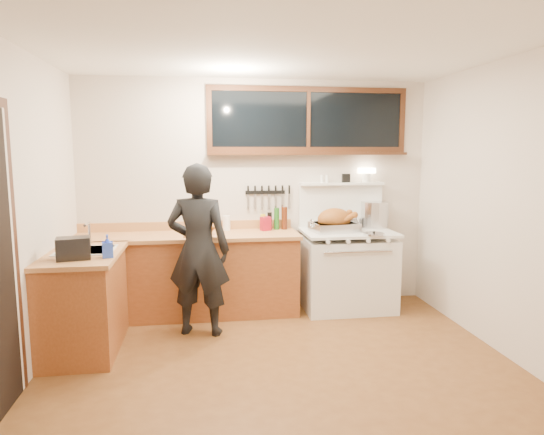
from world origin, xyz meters
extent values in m
cube|color=brown|center=(0.00, 0.00, -0.01)|extent=(4.00, 3.50, 0.02)
cube|color=beige|center=(0.00, 1.77, 1.30)|extent=(4.00, 0.05, 2.60)
cube|color=beige|center=(0.00, -1.77, 1.30)|extent=(4.00, 0.05, 2.60)
cube|color=beige|center=(-2.02, 0.00, 1.30)|extent=(0.05, 3.50, 2.60)
cube|color=beige|center=(2.02, 0.00, 1.30)|extent=(0.05, 3.50, 2.60)
cube|color=white|center=(0.00, 0.00, 2.62)|extent=(4.00, 3.50, 0.05)
cube|color=brown|center=(-0.80, 1.45, 0.43)|extent=(2.40, 0.60, 0.86)
cube|color=#BA7D49|center=(-0.80, 1.44, 0.88)|extent=(2.44, 0.64, 0.04)
cube|color=#BA7D49|center=(-0.80, 1.74, 0.95)|extent=(2.40, 0.03, 0.10)
sphere|color=#B78C38|center=(-1.80, 1.17, 0.70)|extent=(0.03, 0.03, 0.03)
sphere|color=#B78C38|center=(-1.30, 1.17, 0.70)|extent=(0.03, 0.03, 0.03)
sphere|color=#B78C38|center=(-0.80, 1.17, 0.70)|extent=(0.03, 0.03, 0.03)
sphere|color=#B78C38|center=(-0.30, 1.17, 0.70)|extent=(0.03, 0.03, 0.03)
sphere|color=#B78C38|center=(0.15, 1.17, 0.70)|extent=(0.03, 0.03, 0.03)
cube|color=brown|center=(-1.70, 0.62, 0.43)|extent=(0.60, 1.05, 0.86)
cube|color=#BA7D49|center=(-1.69, 0.62, 0.88)|extent=(0.64, 1.09, 0.04)
cube|color=white|center=(-1.68, 0.70, 0.84)|extent=(0.45, 0.40, 0.14)
cube|color=white|center=(-1.68, 0.70, 0.91)|extent=(0.50, 0.45, 0.01)
cylinder|color=silver|center=(-1.68, 0.88, 1.02)|extent=(0.02, 0.02, 0.24)
cylinder|color=silver|center=(-1.68, 0.80, 1.13)|extent=(0.02, 0.18, 0.02)
cube|color=white|center=(1.00, 1.40, 0.41)|extent=(1.00, 0.70, 0.82)
cube|color=white|center=(1.00, 1.40, 0.89)|extent=(1.02, 0.72, 0.03)
cube|color=white|center=(1.00, 1.06, 0.52)|extent=(0.88, 0.02, 0.46)
cylinder|color=silver|center=(1.00, 1.03, 0.74)|extent=(0.75, 0.02, 0.02)
cylinder|color=white|center=(0.67, 1.04, 0.85)|extent=(0.04, 0.03, 0.04)
cylinder|color=white|center=(0.89, 1.04, 0.85)|extent=(0.04, 0.03, 0.04)
cylinder|color=white|center=(1.11, 1.04, 0.85)|extent=(0.04, 0.03, 0.04)
cylinder|color=white|center=(1.33, 1.04, 0.85)|extent=(0.04, 0.03, 0.04)
cube|color=white|center=(1.00, 1.72, 1.15)|extent=(1.00, 0.05, 0.50)
cube|color=white|center=(1.00, 1.69, 1.41)|extent=(1.00, 0.12, 0.03)
cylinder|color=white|center=(1.30, 1.69, 1.48)|extent=(0.10, 0.10, 0.10)
cube|color=#FFE5B2|center=(1.30, 1.69, 1.57)|extent=(0.19, 0.09, 0.06)
cube|color=black|center=(1.05, 1.69, 1.48)|extent=(0.09, 0.05, 0.10)
cylinder|color=white|center=(0.82, 1.69, 1.47)|extent=(0.04, 0.04, 0.09)
cylinder|color=white|center=(0.76, 1.69, 1.47)|extent=(0.04, 0.04, 0.09)
cube|color=black|center=(0.60, 1.73, 2.15)|extent=(2.20, 0.01, 0.62)
cube|color=#331A0E|center=(0.60, 1.73, 2.49)|extent=(2.32, 0.04, 0.06)
cube|color=#331A0E|center=(0.60, 1.73, 1.81)|extent=(2.32, 0.04, 0.06)
cube|color=#331A0E|center=(-0.53, 1.73, 2.15)|extent=(0.06, 0.04, 0.62)
cube|color=#331A0E|center=(1.73, 1.73, 2.15)|extent=(0.06, 0.04, 0.62)
cube|color=#331A0E|center=(0.60, 1.73, 2.15)|extent=(0.04, 0.04, 0.62)
cube|color=#331A0E|center=(0.60, 1.68, 1.76)|extent=(2.32, 0.13, 0.03)
cube|color=#331A0E|center=(-1.99, -0.07, 1.05)|extent=(0.01, 0.07, 2.10)
cube|color=black|center=(0.10, 1.74, 1.32)|extent=(0.46, 0.02, 0.04)
cube|color=silver|center=(-0.10, 1.72, 1.21)|extent=(0.02, 0.00, 0.18)
cube|color=black|center=(-0.10, 1.72, 1.35)|extent=(0.02, 0.02, 0.10)
cube|color=silver|center=(-0.02, 1.72, 1.21)|extent=(0.02, 0.00, 0.18)
cube|color=black|center=(-0.02, 1.72, 1.35)|extent=(0.02, 0.02, 0.10)
cube|color=silver|center=(0.06, 1.72, 1.21)|extent=(0.02, 0.00, 0.18)
cube|color=black|center=(0.06, 1.72, 1.35)|extent=(0.02, 0.02, 0.10)
cube|color=silver|center=(0.14, 1.72, 1.21)|extent=(0.03, 0.00, 0.18)
cube|color=black|center=(0.14, 1.72, 1.35)|extent=(0.02, 0.02, 0.10)
cube|color=silver|center=(0.22, 1.72, 1.21)|extent=(0.03, 0.00, 0.18)
cube|color=black|center=(0.22, 1.72, 1.35)|extent=(0.02, 0.02, 0.10)
cube|color=silver|center=(0.30, 1.72, 1.21)|extent=(0.03, 0.00, 0.18)
cube|color=black|center=(0.30, 1.72, 1.35)|extent=(0.02, 0.02, 0.10)
cube|color=silver|center=(0.38, 1.72, 1.21)|extent=(0.03, 0.00, 0.18)
cube|color=black|center=(0.38, 1.72, 1.35)|extent=(0.02, 0.02, 0.10)
imported|color=black|center=(-0.67, 0.87, 0.84)|extent=(0.70, 0.54, 1.69)
imported|color=blue|center=(-1.43, 0.39, 1.00)|extent=(0.10, 0.11, 0.20)
cube|color=black|center=(-1.70, 0.37, 0.99)|extent=(0.30, 0.24, 0.19)
cube|color=#BA7D49|center=(-0.61, 1.30, 0.91)|extent=(0.44, 0.38, 0.02)
ellipsoid|color=brown|center=(-0.61, 1.30, 0.97)|extent=(0.24, 0.20, 0.12)
sphere|color=brown|center=(-0.52, 1.34, 1.00)|extent=(0.05, 0.05, 0.05)
sphere|color=brown|center=(-0.52, 1.25, 1.00)|extent=(0.05, 0.05, 0.05)
cube|color=silver|center=(0.84, 1.40, 0.95)|extent=(0.55, 0.44, 0.10)
cube|color=#3F3F42|center=(0.84, 1.40, 0.98)|extent=(0.48, 0.38, 0.03)
torus|color=silver|center=(0.58, 1.40, 1.00)|extent=(0.03, 0.10, 0.10)
torus|color=silver|center=(1.09, 1.40, 1.00)|extent=(0.03, 0.10, 0.10)
ellipsoid|color=brown|center=(0.84, 1.40, 1.04)|extent=(0.42, 0.35, 0.25)
cylinder|color=brown|center=(0.97, 1.30, 1.06)|extent=(0.14, 0.08, 0.11)
sphere|color=brown|center=(1.04, 1.30, 1.09)|extent=(0.07, 0.07, 0.07)
cylinder|color=brown|center=(0.97, 1.49, 1.06)|extent=(0.14, 0.08, 0.11)
sphere|color=brown|center=(1.04, 1.49, 1.09)|extent=(0.07, 0.07, 0.07)
cylinder|color=silver|center=(1.39, 1.62, 1.05)|extent=(0.42, 0.42, 0.31)
cylinder|color=silver|center=(1.14, 1.61, 0.96)|extent=(0.20, 0.20, 0.11)
cylinder|color=black|center=(1.10, 1.72, 1.00)|extent=(0.07, 0.15, 0.02)
cylinder|color=silver|center=(1.20, 1.12, 0.91)|extent=(0.26, 0.26, 0.02)
sphere|color=black|center=(1.20, 1.12, 0.93)|extent=(0.03, 0.03, 0.03)
cube|color=maroon|center=(0.08, 1.57, 0.98)|extent=(0.13, 0.12, 0.16)
cylinder|color=white|center=(-0.36, 1.66, 0.98)|extent=(0.11, 0.11, 0.17)
cylinder|color=black|center=(0.06, 1.63, 0.99)|extent=(0.06, 0.06, 0.18)
cylinder|color=black|center=(0.14, 1.63, 1.00)|extent=(0.05, 0.05, 0.20)
cylinder|color=black|center=(0.22, 1.63, 1.02)|extent=(0.06, 0.06, 0.25)
cylinder|color=black|center=(0.31, 1.63, 1.03)|extent=(0.07, 0.07, 0.26)
camera|label=1|loc=(-0.63, -3.80, 1.81)|focal=32.00mm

